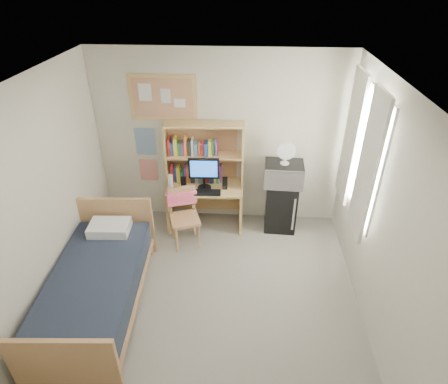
# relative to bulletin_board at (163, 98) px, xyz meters

# --- Properties ---
(floor) EXTENTS (3.60, 4.20, 0.02)m
(floor) POSITION_rel_bulletin_board_xyz_m (0.78, -2.08, -1.93)
(floor) COLOR gray
(floor) RESTS_ON ground
(ceiling) EXTENTS (3.60, 4.20, 0.02)m
(ceiling) POSITION_rel_bulletin_board_xyz_m (0.78, -2.08, 0.68)
(ceiling) COLOR white
(ceiling) RESTS_ON wall_back
(wall_back) EXTENTS (3.60, 0.04, 2.60)m
(wall_back) POSITION_rel_bulletin_board_xyz_m (0.78, 0.02, -0.62)
(wall_back) COLOR beige
(wall_back) RESTS_ON floor
(wall_left) EXTENTS (0.04, 4.20, 2.60)m
(wall_left) POSITION_rel_bulletin_board_xyz_m (-1.02, -2.08, -0.62)
(wall_left) COLOR beige
(wall_left) RESTS_ON floor
(wall_right) EXTENTS (0.04, 4.20, 2.60)m
(wall_right) POSITION_rel_bulletin_board_xyz_m (2.58, -2.08, -0.62)
(wall_right) COLOR beige
(wall_right) RESTS_ON floor
(window_unit) EXTENTS (0.10, 1.40, 1.70)m
(window_unit) POSITION_rel_bulletin_board_xyz_m (2.53, -0.88, -0.32)
(window_unit) COLOR white
(window_unit) RESTS_ON wall_right
(curtain_left) EXTENTS (0.04, 0.55, 1.70)m
(curtain_left) POSITION_rel_bulletin_board_xyz_m (2.50, -1.28, -0.32)
(curtain_left) COLOR white
(curtain_left) RESTS_ON wall_right
(curtain_right) EXTENTS (0.04, 0.55, 1.70)m
(curtain_right) POSITION_rel_bulletin_board_xyz_m (2.50, -0.48, -0.32)
(curtain_right) COLOR white
(curtain_right) RESTS_ON wall_right
(bulletin_board) EXTENTS (0.94, 0.03, 0.64)m
(bulletin_board) POSITION_rel_bulletin_board_xyz_m (0.00, 0.00, 0.00)
(bulletin_board) COLOR tan
(bulletin_board) RESTS_ON wall_back
(poster_wave) EXTENTS (0.30, 0.01, 0.42)m
(poster_wave) POSITION_rel_bulletin_board_xyz_m (-0.32, 0.01, -0.67)
(poster_wave) COLOR #23568E
(poster_wave) RESTS_ON wall_back
(poster_japan) EXTENTS (0.28, 0.01, 0.36)m
(poster_japan) POSITION_rel_bulletin_board_xyz_m (-0.32, 0.01, -1.14)
(poster_japan) COLOR red
(poster_japan) RESTS_ON wall_back
(desk) EXTENTS (1.14, 0.61, 0.70)m
(desk) POSITION_rel_bulletin_board_xyz_m (0.58, -0.28, -1.57)
(desk) COLOR tan
(desk) RESTS_ON floor
(desk_chair) EXTENTS (0.55, 0.55, 0.86)m
(desk_chair) POSITION_rel_bulletin_board_xyz_m (0.34, -0.75, -1.49)
(desk_chair) COLOR tan
(desk_chair) RESTS_ON floor
(mini_fridge) EXTENTS (0.48, 0.48, 0.78)m
(mini_fridge) POSITION_rel_bulletin_board_xyz_m (1.72, -0.24, -1.53)
(mini_fridge) COLOR black
(mini_fridge) RESTS_ON floor
(bed) EXTENTS (1.10, 2.02, 0.54)m
(bed) POSITION_rel_bulletin_board_xyz_m (-0.50, -2.00, -1.65)
(bed) COLOR #1A212F
(bed) RESTS_ON floor
(hutch) EXTENTS (1.14, 0.34, 0.92)m
(hutch) POSITION_rel_bulletin_board_xyz_m (0.57, -0.13, -0.76)
(hutch) COLOR tan
(hutch) RESTS_ON desk
(monitor) EXTENTS (0.44, 0.06, 0.47)m
(monitor) POSITION_rel_bulletin_board_xyz_m (0.58, -0.34, -0.99)
(monitor) COLOR black
(monitor) RESTS_ON desk
(keyboard) EXTENTS (0.49, 0.18, 0.02)m
(keyboard) POSITION_rel_bulletin_board_xyz_m (0.59, -0.48, -1.21)
(keyboard) COLOR black
(keyboard) RESTS_ON desk
(speaker_left) EXTENTS (0.08, 0.08, 0.17)m
(speaker_left) POSITION_rel_bulletin_board_xyz_m (0.28, -0.36, -1.14)
(speaker_left) COLOR black
(speaker_left) RESTS_ON desk
(speaker_right) EXTENTS (0.08, 0.08, 0.18)m
(speaker_right) POSITION_rel_bulletin_board_xyz_m (0.88, -0.33, -1.14)
(speaker_right) COLOR black
(speaker_right) RESTS_ON desk
(water_bottle) EXTENTS (0.07, 0.07, 0.24)m
(water_bottle) POSITION_rel_bulletin_board_xyz_m (0.10, -0.41, -1.11)
(water_bottle) COLOR white
(water_bottle) RESTS_ON desk
(hoodie) EXTENTS (0.44, 0.26, 0.20)m
(hoodie) POSITION_rel_bulletin_board_xyz_m (0.28, -0.56, -1.25)
(hoodie) COLOR #FF6187
(hoodie) RESTS_ON desk_chair
(microwave) EXTENTS (0.56, 0.44, 0.31)m
(microwave) POSITION_rel_bulletin_board_xyz_m (1.72, -0.26, -0.98)
(microwave) COLOR silver
(microwave) RESTS_ON mini_fridge
(desk_fan) EXTENTS (0.26, 0.26, 0.31)m
(desk_fan) POSITION_rel_bulletin_board_xyz_m (1.72, -0.26, -0.67)
(desk_fan) COLOR white
(desk_fan) RESTS_ON microwave
(pillow) EXTENTS (0.53, 0.39, 0.12)m
(pillow) POSITION_rel_bulletin_board_xyz_m (-0.55, -1.25, -1.32)
(pillow) COLOR white
(pillow) RESTS_ON bed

